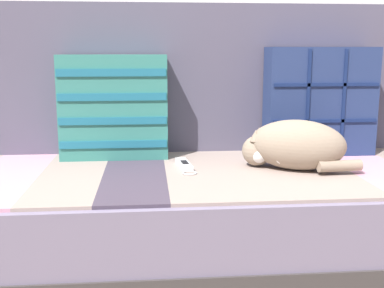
% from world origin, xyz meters
% --- Properties ---
extents(ground_plane, '(14.00, 14.00, 0.00)m').
position_xyz_m(ground_plane, '(0.00, 0.00, 0.00)').
color(ground_plane, '#7A6651').
extents(couch, '(1.96, 0.84, 0.36)m').
position_xyz_m(couch, '(0.00, 0.13, 0.18)').
color(couch, '#3D3838').
rests_on(couch, ground_plane).
extents(sofa_backrest, '(1.92, 0.14, 0.58)m').
position_xyz_m(sofa_backrest, '(0.00, 0.48, 0.65)').
color(sofa_backrest, '#514C60').
rests_on(sofa_backrest, couch).
extents(throw_pillow_quilted, '(0.42, 0.14, 0.41)m').
position_xyz_m(throw_pillow_quilted, '(0.50, 0.33, 0.57)').
color(throw_pillow_quilted, navy).
rests_on(throw_pillow_quilted, couch).
extents(throw_pillow_striped, '(0.39, 0.14, 0.38)m').
position_xyz_m(throw_pillow_striped, '(-0.28, 0.33, 0.55)').
color(throw_pillow_striped, '#337A70').
rests_on(throw_pillow_striped, couch).
extents(sleeping_cat, '(0.37, 0.29, 0.17)m').
position_xyz_m(sleeping_cat, '(0.33, 0.09, 0.44)').
color(sleeping_cat, gray).
rests_on(sleeping_cat, couch).
extents(game_remote_far, '(0.07, 0.20, 0.02)m').
position_xyz_m(game_remote_far, '(-0.04, 0.14, 0.37)').
color(game_remote_far, white).
rests_on(game_remote_far, couch).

